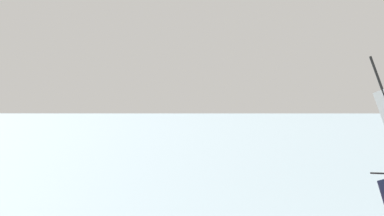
{
  "coord_description": "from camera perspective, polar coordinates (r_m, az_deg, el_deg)",
  "views": [
    {
      "loc": [
        -5.71,
        -16.33,
        2.62
      ],
      "look_at": [
        -5.83,
        12.95,
        2.73
      ],
      "focal_mm": 80.17,
      "sensor_mm": 36.0,
      "label": 1
    }
  ],
  "objects": []
}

